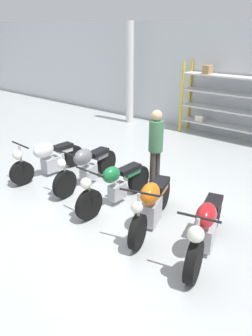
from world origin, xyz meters
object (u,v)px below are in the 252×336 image
at_px(shelving_rack, 242,102).
at_px(person_near_rack, 156,143).
at_px(motorcycle_orange, 152,204).
at_px(motorcycle_red, 206,228).
at_px(motorcycle_grey, 87,166).
at_px(motorcycle_green, 115,184).
at_px(motorcycle_white, 48,158).

xyz_separation_m(shelving_rack, person_near_rack, (-0.21, -4.39, -0.19)).
distance_m(motorcycle_orange, motorcycle_red, 1.12).
xyz_separation_m(motorcycle_grey, motorcycle_red, (3.26, -0.56, -0.01)).
height_order(shelving_rack, motorcycle_red, shelving_rack).
height_order(motorcycle_grey, motorcycle_green, motorcycle_grey).
relative_size(motorcycle_white, motorcycle_orange, 1.05).
bearing_deg(shelving_rack, motorcycle_red, -72.98).
xyz_separation_m(shelving_rack, motorcycle_orange, (0.68, -5.78, -0.79)).
xyz_separation_m(motorcycle_grey, person_near_rack, (1.25, 0.93, 0.58)).
distance_m(motorcycle_grey, motorcycle_orange, 2.19).
xyz_separation_m(shelving_rack, motorcycle_green, (-0.35, -5.60, -0.79)).
relative_size(shelving_rack, person_near_rack, 2.30).
bearing_deg(motorcycle_orange, motorcycle_grey, -118.59).
bearing_deg(motorcycle_grey, motorcycle_green, 70.90).
relative_size(motorcycle_red, person_near_rack, 1.16).
bearing_deg(motorcycle_green, shelving_rack, 177.76).
xyz_separation_m(motorcycle_green, motorcycle_red, (2.15, -0.28, 0.01)).
height_order(motorcycle_red, person_near_rack, person_near_rack).
bearing_deg(motorcycle_red, shelving_rack, -176.97).
relative_size(shelving_rack, motorcycle_red, 1.99).
bearing_deg(motorcycle_grey, motorcycle_orange, 72.79).
relative_size(motorcycle_orange, person_near_rack, 1.11).
relative_size(motorcycle_green, motorcycle_orange, 1.07).
bearing_deg(motorcycle_orange, motorcycle_green, -116.54).
bearing_deg(motorcycle_orange, person_near_rack, -163.94).
distance_m(shelving_rack, motorcycle_red, 6.20).
bearing_deg(shelving_rack, motorcycle_orange, -83.27).
bearing_deg(motorcycle_green, person_near_rack, 174.46).
bearing_deg(motorcycle_white, shelving_rack, 157.92).
height_order(motorcycle_green, motorcycle_orange, motorcycle_orange).
bearing_deg(motorcycle_red, motorcycle_white, -108.58).
bearing_deg(motorcycle_white, motorcycle_orange, 88.83).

